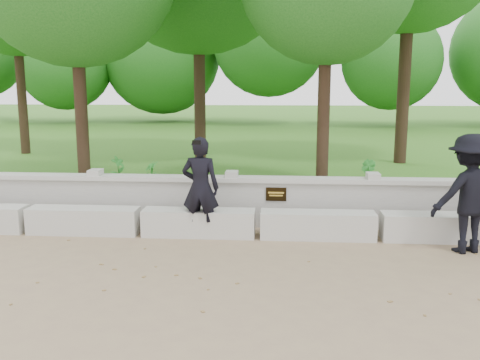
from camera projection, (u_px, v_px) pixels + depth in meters
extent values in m
plane|color=#8C7756|center=(252.00, 277.00, 7.16)|extent=(80.00, 80.00, 0.00)
cube|color=#2A691A|center=(270.00, 145.00, 20.86)|extent=(40.00, 22.00, 0.25)
cube|color=#BAB7AF|center=(84.00, 220.00, 9.20)|extent=(1.90, 0.45, 0.45)
cube|color=#BAB7AF|center=(199.00, 223.00, 9.05)|extent=(1.90, 0.45, 0.45)
cube|color=#BAB7AF|center=(318.00, 225.00, 8.91)|extent=(1.90, 0.45, 0.45)
cube|color=#BAB7AF|center=(440.00, 227.00, 8.76)|extent=(1.90, 0.45, 0.45)
cube|color=#AEACA5|center=(259.00, 204.00, 9.63)|extent=(12.50, 0.25, 0.82)
cube|color=#BAB7AF|center=(260.00, 179.00, 9.55)|extent=(12.50, 0.35, 0.08)
cube|color=black|center=(276.00, 194.00, 9.43)|extent=(0.36, 0.02, 0.24)
imported|color=black|center=(200.00, 188.00, 8.84)|extent=(0.65, 0.45, 1.70)
cube|color=black|center=(197.00, 142.00, 8.36)|extent=(0.14, 0.03, 0.07)
imported|color=black|center=(469.00, 194.00, 8.09)|extent=(1.32, 1.00, 1.82)
cylinder|color=#382619|center=(21.00, 86.00, 17.15)|extent=(0.29, 0.29, 4.34)
cylinder|color=#382619|center=(81.00, 101.00, 11.05)|extent=(0.26, 0.26, 3.86)
cylinder|color=#382619|center=(199.00, 77.00, 15.42)|extent=(0.33, 0.33, 4.91)
cylinder|color=#382619|center=(324.00, 106.00, 10.71)|extent=(0.25, 0.25, 3.67)
cylinder|color=#382619|center=(405.00, 72.00, 15.07)|extent=(0.35, 0.35, 5.17)
imported|color=#2E842C|center=(118.00, 170.00, 12.26)|extent=(0.38, 0.42, 0.66)
imported|color=#2E842C|center=(368.00, 175.00, 11.49)|extent=(0.45, 0.48, 0.68)
imported|color=#2E842C|center=(152.00, 176.00, 11.46)|extent=(0.46, 0.48, 0.65)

